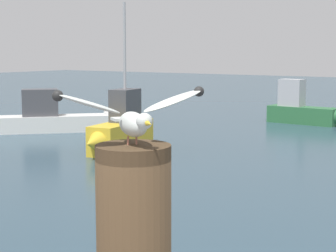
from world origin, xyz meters
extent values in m
cylinder|color=tan|center=(-0.36, -0.26, 2.58)|extent=(0.01, 0.01, 0.04)
cylinder|color=tan|center=(-0.35, -0.23, 2.58)|extent=(0.01, 0.01, 0.04)
ellipsoid|color=silver|center=(-0.35, -0.25, 2.64)|extent=(0.24, 0.20, 0.10)
sphere|color=silver|center=(-0.24, -0.32, 2.67)|extent=(0.06, 0.06, 0.06)
cone|color=gold|center=(-0.19, -0.35, 2.67)|extent=(0.05, 0.04, 0.02)
cube|color=silver|center=(-0.47, -0.17, 2.65)|extent=(0.10, 0.11, 0.01)
ellipsoid|color=silver|center=(-0.45, -0.39, 2.73)|extent=(0.24, 0.28, 0.10)
sphere|color=#292929|center=(-0.52, -0.50, 2.77)|extent=(0.04, 0.04, 0.04)
ellipsoid|color=silver|center=(-0.26, -0.10, 2.73)|extent=(0.24, 0.28, 0.10)
sphere|color=#292929|center=(-0.19, 0.01, 2.77)|extent=(0.04, 0.04, 0.04)
cube|color=silver|center=(-13.95, 12.57, 0.29)|extent=(3.46, 3.58, 0.59)
cone|color=silver|center=(-12.40, 14.20, 0.32)|extent=(1.23, 1.23, 0.87)
cube|color=#47474C|center=(-14.29, 12.20, 1.07)|extent=(1.38, 1.40, 0.97)
cube|color=yellow|center=(-9.42, 10.82, 0.42)|extent=(1.22, 2.71, 0.84)
cone|color=yellow|center=(-9.16, 9.34, 0.46)|extent=(0.82, 0.82, 0.71)
cube|color=#47474C|center=(-9.46, 11.05, 1.32)|extent=(0.74, 1.04, 0.96)
cylinder|color=#A5A5A8|center=(-9.46, 11.05, 3.06)|extent=(0.08, 0.08, 2.52)
cube|color=#2D6B3D|center=(-7.35, 19.83, 0.34)|extent=(2.85, 0.98, 0.68)
cube|color=#B2B2B7|center=(-7.85, 19.86, 1.23)|extent=(0.98, 0.68, 1.09)
camera|label=1|loc=(1.05, -2.04, 2.94)|focal=60.91mm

